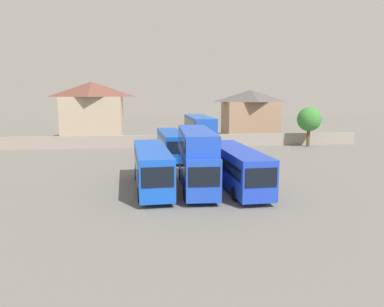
{
  "coord_description": "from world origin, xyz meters",
  "views": [
    {
      "loc": [
        -3.76,
        -29.7,
        7.85
      ],
      "look_at": [
        0.0,
        3.0,
        2.45
      ],
      "focal_mm": 34.34,
      "sensor_mm": 36.0,
      "label": 1
    }
  ],
  "objects_px": {
    "bus_3": "(237,166)",
    "bus_5": "(200,135)",
    "bus_1": "(152,166)",
    "tree_left_of_lot": "(309,119)",
    "house_terrace_centre": "(250,114)",
    "bus_2": "(197,156)",
    "bus_4": "(171,143)",
    "house_terrace_left": "(93,111)"
  },
  "relations": [
    {
      "from": "bus_2",
      "to": "house_terrace_centre",
      "type": "distance_m",
      "value": 36.15
    },
    {
      "from": "bus_1",
      "to": "tree_left_of_lot",
      "type": "xyz_separation_m",
      "value": [
        23.36,
        22.19,
        2.07
      ]
    },
    {
      "from": "bus_3",
      "to": "house_terrace_left",
      "type": "height_order",
      "value": "house_terrace_left"
    },
    {
      "from": "house_terrace_left",
      "to": "bus_4",
      "type": "bearing_deg",
      "value": -58.5
    },
    {
      "from": "house_terrace_centre",
      "to": "bus_3",
      "type": "bearing_deg",
      "value": -107.12
    },
    {
      "from": "bus_1",
      "to": "bus_4",
      "type": "height_order",
      "value": "bus_1"
    },
    {
      "from": "bus_1",
      "to": "house_terrace_left",
      "type": "bearing_deg",
      "value": -167.95
    },
    {
      "from": "bus_1",
      "to": "bus_3",
      "type": "xyz_separation_m",
      "value": [
        7.06,
        -0.46,
        -0.06
      ]
    },
    {
      "from": "bus_1",
      "to": "bus_5",
      "type": "relative_size",
      "value": 1.06
    },
    {
      "from": "bus_2",
      "to": "bus_3",
      "type": "height_order",
      "value": "bus_2"
    },
    {
      "from": "house_terrace_centre",
      "to": "tree_left_of_lot",
      "type": "relative_size",
      "value": 1.6
    },
    {
      "from": "bus_2",
      "to": "tree_left_of_lot",
      "type": "bearing_deg",
      "value": 140.5
    },
    {
      "from": "bus_4",
      "to": "house_terrace_left",
      "type": "height_order",
      "value": "house_terrace_left"
    },
    {
      "from": "bus_5",
      "to": "tree_left_of_lot",
      "type": "height_order",
      "value": "tree_left_of_lot"
    },
    {
      "from": "bus_1",
      "to": "tree_left_of_lot",
      "type": "height_order",
      "value": "tree_left_of_lot"
    },
    {
      "from": "bus_4",
      "to": "bus_2",
      "type": "bearing_deg",
      "value": 1.25
    },
    {
      "from": "bus_5",
      "to": "house_terrace_left",
      "type": "height_order",
      "value": "house_terrace_left"
    },
    {
      "from": "bus_1",
      "to": "bus_5",
      "type": "distance_m",
      "value": 15.23
    },
    {
      "from": "bus_3",
      "to": "bus_2",
      "type": "bearing_deg",
      "value": -94.08
    },
    {
      "from": "bus_5",
      "to": "tree_left_of_lot",
      "type": "relative_size",
      "value": 1.84
    },
    {
      "from": "tree_left_of_lot",
      "to": "bus_5",
      "type": "bearing_deg",
      "value": -154.94
    },
    {
      "from": "bus_4",
      "to": "bus_3",
      "type": "bearing_deg",
      "value": 13.81
    },
    {
      "from": "bus_2",
      "to": "house_terrace_centre",
      "type": "bearing_deg",
      "value": 159.29
    },
    {
      "from": "house_terrace_left",
      "to": "house_terrace_centre",
      "type": "bearing_deg",
      "value": -2.27
    },
    {
      "from": "bus_4",
      "to": "house_terrace_left",
      "type": "bearing_deg",
      "value": -152.08
    },
    {
      "from": "house_terrace_centre",
      "to": "bus_2",
      "type": "bearing_deg",
      "value": -112.28
    },
    {
      "from": "bus_4",
      "to": "house_terrace_centre",
      "type": "relative_size",
      "value": 1.2
    },
    {
      "from": "bus_3",
      "to": "bus_4",
      "type": "distance_m",
      "value": 15.47
    },
    {
      "from": "bus_3",
      "to": "bus_5",
      "type": "xyz_separation_m",
      "value": [
        -1.18,
        14.48,
        0.97
      ]
    },
    {
      "from": "bus_3",
      "to": "bus_4",
      "type": "xyz_separation_m",
      "value": [
        -4.62,
        14.76,
        -0.04
      ]
    },
    {
      "from": "bus_1",
      "to": "bus_3",
      "type": "bearing_deg",
      "value": 82.43
    },
    {
      "from": "bus_1",
      "to": "bus_2",
      "type": "xyz_separation_m",
      "value": [
        3.68,
        -0.4,
        0.8
      ]
    },
    {
      "from": "bus_1",
      "to": "house_terrace_left",
      "type": "xyz_separation_m",
      "value": [
        -9.7,
        34.1,
        3.02
      ]
    },
    {
      "from": "bus_2",
      "to": "tree_left_of_lot",
      "type": "relative_size",
      "value": 1.78
    },
    {
      "from": "bus_1",
      "to": "bus_4",
      "type": "xyz_separation_m",
      "value": [
        2.44,
        14.3,
        -0.09
      ]
    },
    {
      "from": "house_terrace_left",
      "to": "house_terrace_centre",
      "type": "height_order",
      "value": "house_terrace_left"
    },
    {
      "from": "bus_1",
      "to": "bus_5",
      "type": "height_order",
      "value": "bus_5"
    },
    {
      "from": "bus_2",
      "to": "house_terrace_centre",
      "type": "height_order",
      "value": "house_terrace_centre"
    },
    {
      "from": "bus_5",
      "to": "bus_2",
      "type": "bearing_deg",
      "value": -10.04
    },
    {
      "from": "bus_3",
      "to": "bus_1",
      "type": "bearing_deg",
      "value": -96.72
    },
    {
      "from": "tree_left_of_lot",
      "to": "bus_4",
      "type": "bearing_deg",
      "value": -159.33
    },
    {
      "from": "bus_4",
      "to": "house_terrace_centre",
      "type": "xyz_separation_m",
      "value": [
        14.94,
        18.72,
        2.44
      ]
    }
  ]
}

